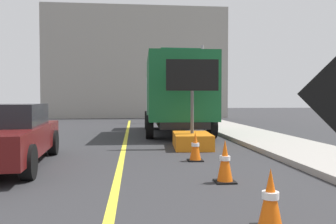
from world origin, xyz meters
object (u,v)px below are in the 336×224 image
Objects in this scene: box_truck at (176,93)px; pickup_car at (1,135)px; traffic_cone_mid_lane at (225,161)px; traffic_cone_far_lane at (195,147)px; traffic_cone_near_sign at (270,200)px; highway_guide_sign at (190,69)px; arrow_board_trailer at (192,132)px.

pickup_car is (-4.77, -6.89, -1.06)m from box_truck.
traffic_cone_far_lane is (-0.14, 2.20, -0.04)m from traffic_cone_mid_lane.
traffic_cone_near_sign is (-0.29, -11.18, -1.41)m from box_truck.
box_truck is 9.96× the size of traffic_cone_far_lane.
box_truck is 1.49× the size of pickup_car.
traffic_cone_far_lane is (-0.35, -6.70, -1.42)m from box_truck.
pickup_car is 6.21m from traffic_cone_near_sign.
pickup_car is 4.99m from traffic_cone_mid_lane.
pickup_car reaches higher than traffic_cone_far_lane.
traffic_cone_near_sign is (-2.10, -18.47, -3.07)m from highway_guide_sign.
arrow_board_trailer is 12.26m from highway_guide_sign.
traffic_cone_mid_lane is at bearing 87.83° from traffic_cone_near_sign.
traffic_cone_far_lane is at bearing -97.58° from arrow_board_trailer.
traffic_cone_mid_lane is at bearing -86.26° from traffic_cone_far_lane.
box_truck is 9.01× the size of traffic_cone_mid_lane.
traffic_cone_mid_lane is at bearing -97.10° from highway_guide_sign.
box_truck is 7.69m from highway_guide_sign.
pickup_car is 6.67× the size of traffic_cone_far_lane.
highway_guide_sign is (6.57, 14.18, 2.73)m from pickup_car.
highway_guide_sign reaches higher than traffic_cone_far_lane.
pickup_car is 6.53× the size of traffic_cone_near_sign.
pickup_car is 0.93× the size of highway_guide_sign.
pickup_car is at bearing -114.87° from highway_guide_sign.
box_truck reaches higher than traffic_cone_near_sign.
pickup_car reaches higher than traffic_cone_mid_lane.
traffic_cone_near_sign is at bearing -96.49° from highway_guide_sign.
arrow_board_trailer is at bearing 87.95° from traffic_cone_near_sign.
traffic_cone_mid_lane is at bearing -23.75° from pickup_car.
highway_guide_sign is at bearing 83.51° from traffic_cone_near_sign.
highway_guide_sign reaches higher than pickup_car.
arrow_board_trailer is 0.39× the size of box_truck.
highway_guide_sign is 7.20× the size of traffic_cone_far_lane.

